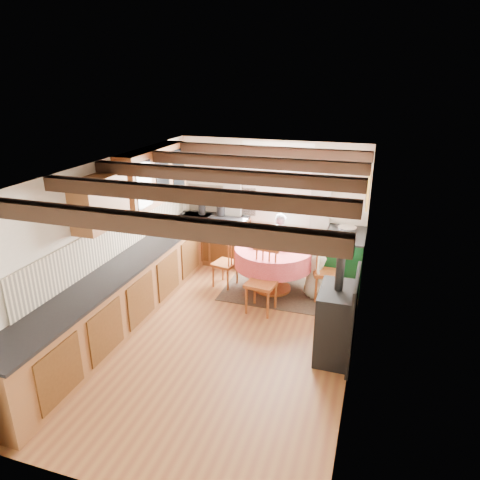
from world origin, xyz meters
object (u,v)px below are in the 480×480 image
(cast_iron_stove, at_px, (337,305))
(child_far, at_px, (280,243))
(chair_near, at_px, (261,281))
(chair_right, at_px, (326,269))
(dining_table, at_px, (273,270))
(chair_left, at_px, (225,262))
(aga_range, at_px, (344,258))
(cup, at_px, (282,247))
(child_right, at_px, (316,265))

(cast_iron_stove, height_order, child_far, cast_iron_stove)
(chair_near, distance_m, chair_right, 1.17)
(dining_table, distance_m, chair_left, 0.85)
(chair_right, distance_m, aga_range, 0.68)
(dining_table, height_order, cast_iron_stove, cast_iron_stove)
(chair_near, xyz_separation_m, cast_iron_stove, (1.23, -0.84, 0.24))
(cast_iron_stove, bearing_deg, chair_right, 101.87)
(chair_right, relative_size, aga_range, 1.00)
(cast_iron_stove, relative_size, child_far, 1.31)
(chair_right, xyz_separation_m, cup, (-0.73, -0.07, 0.32))
(child_right, relative_size, cup, 10.35)
(cast_iron_stove, bearing_deg, chair_near, 145.60)
(cup, bearing_deg, chair_right, 5.14)
(chair_right, bearing_deg, child_right, 65.74)
(dining_table, bearing_deg, cup, -16.36)
(aga_range, bearing_deg, cup, -143.29)
(chair_left, xyz_separation_m, cup, (1.00, 0.01, 0.39))
(chair_left, distance_m, chair_right, 1.73)
(chair_right, bearing_deg, chair_near, 114.50)
(chair_right, height_order, cup, chair_right)
(aga_range, distance_m, cup, 1.24)
(child_far, height_order, child_right, child_far)
(aga_range, relative_size, cup, 9.48)
(dining_table, bearing_deg, chair_right, 1.26)
(dining_table, distance_m, chair_right, 0.89)
(cast_iron_stove, bearing_deg, chair_left, 143.61)
(dining_table, distance_m, cast_iron_stove, 2.03)
(chair_left, bearing_deg, aga_range, 122.31)
(cup, bearing_deg, chair_left, -179.46)
(aga_range, height_order, child_far, child_far)
(chair_left, distance_m, aga_range, 2.08)
(child_far, relative_size, cup, 10.58)
(chair_near, height_order, child_right, child_right)
(chair_right, bearing_deg, dining_table, 75.32)
(cast_iron_stove, bearing_deg, aga_range, 92.81)
(aga_range, relative_size, child_far, 0.90)
(dining_table, distance_m, child_right, 0.73)
(chair_right, bearing_deg, chair_left, 76.54)
(child_right, distance_m, cup, 0.62)
(dining_table, height_order, child_right, child_right)
(dining_table, xyz_separation_m, chair_left, (-0.85, -0.06, 0.06))
(aga_range, bearing_deg, cast_iron_stove, -87.19)
(cast_iron_stove, xyz_separation_m, child_far, (-1.29, 2.38, -0.18))
(dining_table, height_order, chair_near, chair_near)
(aga_range, height_order, child_right, child_right)
(child_far, bearing_deg, chair_left, 63.10)
(child_far, bearing_deg, child_right, 151.37)
(dining_table, xyz_separation_m, child_far, (-0.07, 0.80, 0.18))
(child_right, bearing_deg, dining_table, 80.43)
(chair_right, bearing_deg, cup, 79.20)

